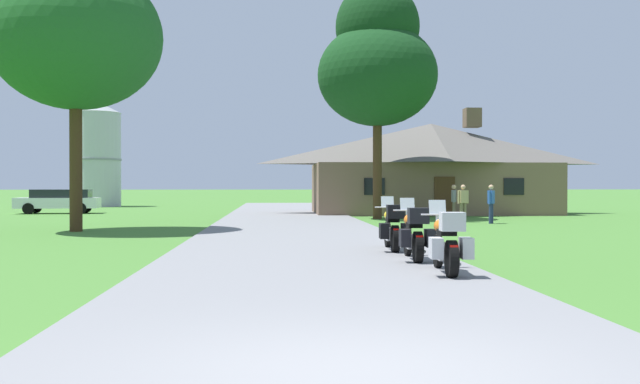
# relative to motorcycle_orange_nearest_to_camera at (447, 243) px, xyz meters

# --- Properties ---
(ground_plane) EXTENTS (500.00, 500.00, 0.00)m
(ground_plane) POSITION_rel_motorcycle_orange_nearest_to_camera_xyz_m (-2.37, 13.47, -0.61)
(ground_plane) COLOR #42752D
(asphalt_driveway) EXTENTS (6.40, 80.00, 0.06)m
(asphalt_driveway) POSITION_rel_motorcycle_orange_nearest_to_camera_xyz_m (-2.37, 11.47, -0.58)
(asphalt_driveway) COLOR slate
(asphalt_driveway) RESTS_ON ground
(motorcycle_orange_nearest_to_camera) EXTENTS (0.79, 2.08, 1.30)m
(motorcycle_orange_nearest_to_camera) POSITION_rel_motorcycle_orange_nearest_to_camera_xyz_m (0.00, 0.00, 0.00)
(motorcycle_orange_nearest_to_camera) COLOR black
(motorcycle_orange_nearest_to_camera) RESTS_ON asphalt_driveway
(motorcycle_orange_second_in_row) EXTENTS (0.76, 2.08, 1.30)m
(motorcycle_orange_second_in_row) POSITION_rel_motorcycle_orange_nearest_to_camera_xyz_m (-0.12, 2.32, 0.00)
(motorcycle_orange_second_in_row) COLOR black
(motorcycle_orange_second_in_row) RESTS_ON asphalt_driveway
(motorcycle_yellow_farthest_in_row) EXTENTS (0.75, 2.08, 1.30)m
(motorcycle_yellow_farthest_in_row) POSITION_rel_motorcycle_orange_nearest_to_camera_xyz_m (-0.20, 4.57, 0.00)
(motorcycle_yellow_farthest_in_row) COLOR black
(motorcycle_yellow_farthest_in_row) RESTS_ON asphalt_driveway
(stone_lodge) EXTENTS (14.22, 6.90, 6.10)m
(stone_lodge) POSITION_rel_motorcycle_orange_nearest_to_camera_xyz_m (5.98, 27.94, 2.07)
(stone_lodge) COLOR brown
(stone_lodge) RESTS_ON ground
(bystander_gray_shirt_near_lodge) EXTENTS (0.30, 0.54, 1.67)m
(bystander_gray_shirt_near_lodge) POSITION_rel_motorcycle_orange_nearest_to_camera_xyz_m (5.39, 20.47, 0.32)
(bystander_gray_shirt_near_lodge) COLOR #75664C
(bystander_gray_shirt_near_lodge) RESTS_ON ground
(bystander_tan_shirt_beside_signpost) EXTENTS (0.53, 0.31, 1.67)m
(bystander_tan_shirt_beside_signpost) POSITION_rel_motorcycle_orange_nearest_to_camera_xyz_m (5.29, 18.44, 0.32)
(bystander_tan_shirt_beside_signpost) COLOR #75664C
(bystander_tan_shirt_beside_signpost) RESTS_ON ground
(bystander_blue_shirt_by_tree) EXTENTS (0.38, 0.47, 1.67)m
(bystander_blue_shirt_by_tree) POSITION_rel_motorcycle_orange_nearest_to_camera_xyz_m (6.20, 17.31, 0.32)
(bystander_blue_shirt_by_tree) COLOR navy
(bystander_blue_shirt_by_tree) RESTS_ON ground
(tree_left_near) EXTENTS (6.09, 6.09, 11.63)m
(tree_left_near) POSITION_rel_motorcycle_orange_nearest_to_camera_xyz_m (-10.09, 13.20, 7.02)
(tree_left_near) COLOR #422D19
(tree_left_near) RESTS_ON ground
(tree_by_lodge_front) EXTENTS (5.83, 5.83, 11.51)m
(tree_by_lodge_front) POSITION_rel_motorcycle_orange_nearest_to_camera_xyz_m (1.95, 21.76, 7.07)
(tree_by_lodge_front) COLOR #422D19
(tree_by_lodge_front) RESTS_ON ground
(metal_silo_distant) EXTENTS (3.90, 3.90, 8.18)m
(metal_silo_distant) POSITION_rel_motorcycle_orange_nearest_to_camera_xyz_m (-16.82, 43.25, 3.49)
(metal_silo_distant) COLOR #B2B7BC
(metal_silo_distant) RESTS_ON ground
(parked_white_suv_far_left) EXTENTS (4.74, 2.23, 1.40)m
(parked_white_suv_far_left) POSITION_rel_motorcycle_orange_nearest_to_camera_xyz_m (-15.54, 29.57, 0.17)
(parked_white_suv_far_left) COLOR silver
(parked_white_suv_far_left) RESTS_ON ground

